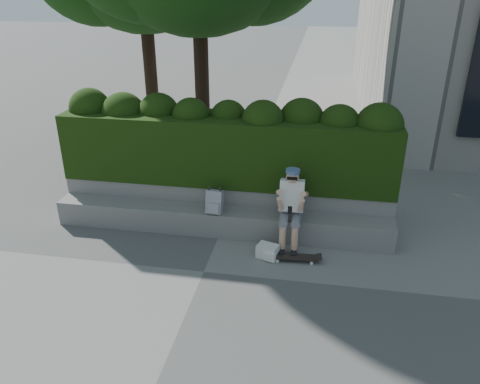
% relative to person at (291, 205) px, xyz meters
% --- Properties ---
extents(ground, '(80.00, 80.00, 0.00)m').
position_rel_person_xyz_m(ground, '(-1.25, -1.07, -0.75)').
color(ground, slate).
rests_on(ground, ground).
extents(bench_ledge, '(6.00, 0.45, 0.45)m').
position_rel_person_xyz_m(bench_ledge, '(-1.25, 0.18, -0.53)').
color(bench_ledge, gray).
rests_on(bench_ledge, ground).
extents(planter_wall, '(6.00, 0.50, 0.75)m').
position_rel_person_xyz_m(planter_wall, '(-1.25, 0.66, -0.38)').
color(planter_wall, gray).
rests_on(planter_wall, ground).
extents(hedge, '(6.00, 1.00, 1.20)m').
position_rel_person_xyz_m(hedge, '(-1.25, 0.88, 0.60)').
color(hedge, black).
rests_on(hedge, planter_wall).
extents(person, '(0.40, 0.76, 1.38)m').
position_rel_person_xyz_m(person, '(0.00, 0.00, 0.00)').
color(person, slate).
rests_on(person, ground).
extents(skateboard, '(0.78, 0.24, 0.08)m').
position_rel_person_xyz_m(skateboard, '(0.12, -0.51, -0.68)').
color(skateboard, black).
rests_on(skateboard, ground).
extents(backpack_plaid, '(0.29, 0.18, 0.41)m').
position_rel_person_xyz_m(backpack_plaid, '(-1.32, 0.08, -0.10)').
color(backpack_plaid, '#B8B8BD').
rests_on(backpack_plaid, bench_ledge).
extents(backpack_ground, '(0.38, 0.32, 0.21)m').
position_rel_person_xyz_m(backpack_ground, '(-0.32, -0.46, -0.65)').
color(backpack_ground, white).
rests_on(backpack_ground, ground).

